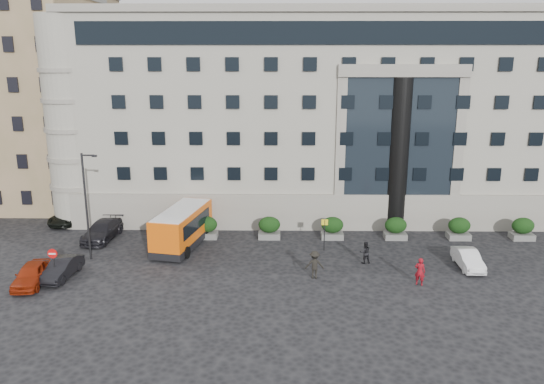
{
  "coord_description": "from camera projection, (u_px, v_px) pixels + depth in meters",
  "views": [
    {
      "loc": [
        1.97,
        -33.71,
        14.79
      ],
      "look_at": [
        1.47,
        3.79,
        5.0
      ],
      "focal_mm": 35.0,
      "sensor_mm": 36.0,
      "label": 1
    }
  ],
  "objects": [
    {
      "name": "ground",
      "position": [
        250.0,
        276.0,
        36.38
      ],
      "size": [
        120.0,
        120.0,
        0.0
      ],
      "primitive_type": "plane",
      "color": "black",
      "rests_on": "ground"
    },
    {
      "name": "parked_car_b",
      "position": [
        62.0,
        268.0,
        36.02
      ],
      "size": [
        1.78,
        4.1,
        1.31
      ],
      "primitive_type": "imported",
      "rotation": [
        0.0,
        0.0,
        -0.1
      ],
      "color": "black",
      "rests_on": "ground"
    },
    {
      "name": "hedge_a",
      "position": [
        206.0,
        227.0,
        43.74
      ],
      "size": [
        1.8,
        1.26,
        1.84
      ],
      "color": "#585755",
      "rests_on": "ground"
    },
    {
      "name": "hedge_c",
      "position": [
        332.0,
        228.0,
        43.61
      ],
      "size": [
        1.8,
        1.26,
        1.84
      ],
      "color": "#585755",
      "rests_on": "ground"
    },
    {
      "name": "parked_car_a",
      "position": [
        32.0,
        274.0,
        34.93
      ],
      "size": [
        2.1,
        4.34,
        1.43
      ],
      "primitive_type": "imported",
      "rotation": [
        0.0,
        0.0,
        0.1
      ],
      "color": "maroon",
      "rests_on": "ground"
    },
    {
      "name": "minibus",
      "position": [
        182.0,
        226.0,
        41.63
      ],
      "size": [
        3.95,
        7.62,
        3.03
      ],
      "rotation": [
        0.0,
        0.0,
        -0.21
      ],
      "color": "#E6590A",
      "rests_on": "ground"
    },
    {
      "name": "pedestrian_c",
      "position": [
        315.0,
        265.0,
        35.86
      ],
      "size": [
        1.28,
        0.76,
        1.95
      ],
      "primitive_type": "imported",
      "rotation": [
        0.0,
        0.0,
        3.12
      ],
      "color": "black",
      "rests_on": "ground"
    },
    {
      "name": "pedestrian_a",
      "position": [
        420.0,
        271.0,
        34.81
      ],
      "size": [
        0.81,
        0.69,
        1.88
      ],
      "primitive_type": "imported",
      "rotation": [
        0.0,
        0.0,
        2.71
      ],
      "color": "maroon",
      "rests_on": "ground"
    },
    {
      "name": "entrance_column",
      "position": [
        398.0,
        156.0,
        44.55
      ],
      "size": [
        1.8,
        1.8,
        13.0
      ],
      "primitive_type": "cylinder",
      "color": "black",
      "rests_on": "ground"
    },
    {
      "name": "parked_car_c",
      "position": [
        102.0,
        230.0,
        43.47
      ],
      "size": [
        2.59,
        5.33,
        1.49
      ],
      "primitive_type": "imported",
      "rotation": [
        0.0,
        0.0,
        -0.1
      ],
      "color": "black",
      "rests_on": "ground"
    },
    {
      "name": "no_entry_sign",
      "position": [
        53.0,
        258.0,
        35.12
      ],
      "size": [
        0.64,
        0.16,
        2.32
      ],
      "color": "#262628",
      "rests_on": "ground"
    },
    {
      "name": "parked_car_d",
      "position": [
        69.0,
        215.0,
        47.75
      ],
      "size": [
        2.55,
        5.08,
        1.38
      ],
      "primitive_type": "imported",
      "rotation": [
        0.0,
        0.0,
        -0.05
      ],
      "color": "black",
      "rests_on": "ground"
    },
    {
      "name": "pedestrian_b",
      "position": [
        365.0,
        252.0,
        38.46
      ],
      "size": [
        0.89,
        0.75,
        1.65
      ],
      "primitive_type": "imported",
      "rotation": [
        0.0,
        0.0,
        3.3
      ],
      "color": "black",
      "rests_on": "ground"
    },
    {
      "name": "hedge_e",
      "position": [
        459.0,
        228.0,
        43.47
      ],
      "size": [
        1.8,
        1.26,
        1.84
      ],
      "color": "#585755",
      "rests_on": "ground"
    },
    {
      "name": "red_truck",
      "position": [
        131.0,
        190.0,
        53.73
      ],
      "size": [
        2.89,
        5.46,
        2.84
      ],
      "rotation": [
        0.0,
        0.0,
        0.1
      ],
      "color": "maroon",
      "rests_on": "ground"
    },
    {
      "name": "civic_building",
      "position": [
        318.0,
        111.0,
        55.31
      ],
      "size": [
        44.0,
        24.0,
        18.0
      ],
      "primitive_type": "cube",
      "color": "gray",
      "rests_on": "ground"
    },
    {
      "name": "apartment_near",
      "position": [
        22.0,
        103.0,
        53.51
      ],
      "size": [
        14.0,
        14.0,
        20.0
      ],
      "primitive_type": "cube",
      "color": "olive",
      "rests_on": "ground"
    },
    {
      "name": "hedge_b",
      "position": [
        269.0,
        227.0,
        43.67
      ],
      "size": [
        1.8,
        1.26,
        1.84
      ],
      "color": "#585755",
      "rests_on": "ground"
    },
    {
      "name": "white_taxi",
      "position": [
        468.0,
        259.0,
        37.72
      ],
      "size": [
        1.37,
        3.89,
        1.28
      ],
      "primitive_type": "imported",
      "rotation": [
        0.0,
        0.0,
        -0.0
      ],
      "color": "silver",
      "rests_on": "ground"
    },
    {
      "name": "hedge_f",
      "position": [
        523.0,
        228.0,
        43.41
      ],
      "size": [
        1.8,
        1.26,
        1.84
      ],
      "color": "#585755",
      "rests_on": "ground"
    },
    {
      "name": "street_lamp",
      "position": [
        87.0,
        203.0,
        38.33
      ],
      "size": [
        1.16,
        0.18,
        8.0
      ],
      "color": "#262628",
      "rests_on": "ground"
    },
    {
      "name": "bus_stop_sign",
      "position": [
        325.0,
        229.0,
        40.71
      ],
      "size": [
        0.5,
        0.08,
        2.52
      ],
      "color": "#262628",
      "rests_on": "ground"
    },
    {
      "name": "apartment_far",
      "position": [
        62.0,
        83.0,
        70.71
      ],
      "size": [
        13.0,
        13.0,
        22.0
      ],
      "primitive_type": "cube",
      "color": "brown",
      "rests_on": "ground"
    },
    {
      "name": "hedge_d",
      "position": [
        396.0,
        228.0,
        43.54
      ],
      "size": [
        1.8,
        1.26,
        1.84
      ],
      "color": "#585755",
      "rests_on": "ground"
    }
  ]
}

